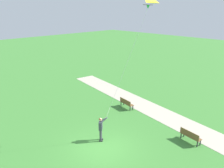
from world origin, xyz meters
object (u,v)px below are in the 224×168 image
at_px(park_bench_near_walkway, 126,103).
at_px(person_kite_flyer, 101,127).
at_px(flying_kite, 144,1).
at_px(park_bench_far_walkway, 190,135).

bearing_deg(park_bench_near_walkway, person_kite_flyer, 24.98).
bearing_deg(flying_kite, park_bench_near_walkway, -129.34).
distance_m(person_kite_flyer, park_bench_far_walkway, 6.16).
height_order(flying_kite, park_bench_far_walkway, flying_kite).
bearing_deg(park_bench_near_walkway, park_bench_far_walkway, 81.07).
bearing_deg(flying_kite, person_kite_flyer, -47.72).
xyz_separation_m(park_bench_near_walkway, park_bench_far_walkway, (1.09, 6.92, 0.00)).
xyz_separation_m(person_kite_flyer, flying_kite, (-1.73, 1.91, 8.18)).
relative_size(person_kite_flyer, park_bench_far_walkway, 1.18).
bearing_deg(person_kite_flyer, park_bench_far_walkway, 133.79).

